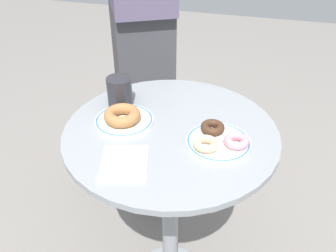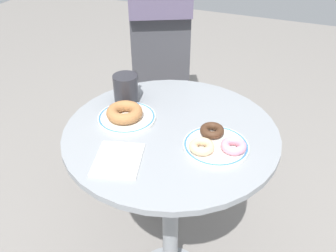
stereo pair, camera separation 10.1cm
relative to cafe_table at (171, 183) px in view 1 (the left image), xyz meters
The scene contains 10 objects.
cafe_table is the anchor object (origin of this frame).
plate_left 0.26m from the cafe_table, behind, with size 0.17×0.17×0.01m.
plate_right 0.26m from the cafe_table, 12.83° to the right, with size 0.18×0.18×0.01m.
donut_cinnamon 0.28m from the cafe_table, behind, with size 0.11×0.11×0.03m, color #A36B3D.
donut_pink_frosted 0.30m from the cafe_table, 11.02° to the right, with size 0.07×0.07×0.02m, color pink.
donut_chocolate 0.26m from the cafe_table, ahead, with size 0.07×0.07×0.02m, color #422819.
donut_glazed 0.27m from the cafe_table, 31.78° to the right, with size 0.07×0.07×0.02m, color #E0B789.
paper_napkin 0.29m from the cafe_table, 112.77° to the right, with size 0.12×0.14×0.01m, color white.
coffee_mug 0.33m from the cafe_table, 154.08° to the left, with size 0.08×0.12×0.10m.
person_figure 0.67m from the cafe_table, 117.02° to the left, with size 0.39×0.49×1.76m.
Camera 1 is at (0.21, -0.81, 1.34)m, focal length 38.23 mm.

